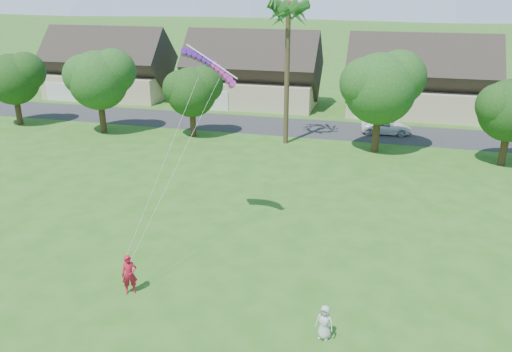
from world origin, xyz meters
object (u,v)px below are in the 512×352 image
(kite_flyer, at_px, (129,274))
(parked_car, at_px, (386,127))
(parafoil_kite, at_px, (211,64))
(watcher, at_px, (325,322))

(kite_flyer, xyz_separation_m, parked_car, (11.19, 30.73, -0.31))
(kite_flyer, distance_m, parafoil_kite, 11.35)
(kite_flyer, xyz_separation_m, watcher, (9.20, -0.96, -0.22))
(parked_car, distance_m, parafoil_kite, 27.03)
(watcher, bearing_deg, parked_car, 98.20)
(kite_flyer, height_order, parked_car, kite_flyer)
(watcher, relative_size, parked_car, 0.32)
(kite_flyer, xyz_separation_m, parafoil_kite, (1.85, 7.03, 8.72))
(kite_flyer, distance_m, parked_car, 32.70)
(watcher, height_order, parked_car, watcher)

